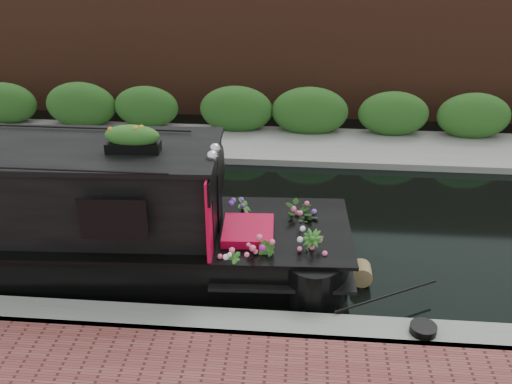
{
  "coord_description": "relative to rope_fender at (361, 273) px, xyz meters",
  "views": [
    {
      "loc": [
        2.04,
        -10.06,
        5.89
      ],
      "look_at": [
        1.22,
        -0.6,
        1.08
      ],
      "focal_mm": 40.0,
      "sensor_mm": 36.0,
      "label": 1
    }
  ],
  "objects": [
    {
      "name": "far_hedge",
      "position": [
        -3.15,
        6.87,
        -0.18
      ],
      "size": [
        40.0,
        1.1,
        2.8
      ],
      "primitive_type": "cube",
      "color": "#26561C",
      "rests_on": "ground"
    },
    {
      "name": "ground",
      "position": [
        -3.15,
        1.77,
        -0.18
      ],
      "size": [
        80.0,
        80.0,
        0.0
      ],
      "primitive_type": "plane",
      "color": "black",
      "rests_on": "ground"
    },
    {
      "name": "near_bank_coping",
      "position": [
        -3.15,
        -1.53,
        -0.18
      ],
      "size": [
        40.0,
        0.6,
        0.5
      ],
      "primitive_type": "cube",
      "color": "gray",
      "rests_on": "ground"
    },
    {
      "name": "far_brick_wall",
      "position": [
        -3.15,
        8.97,
        -0.18
      ],
      "size": [
        40.0,
        1.0,
        8.0
      ],
      "primitive_type": "cube",
      "color": "#512B1B",
      "rests_on": "ground"
    },
    {
      "name": "rope_fender",
      "position": [
        0.0,
        0.0,
        0.0
      ],
      "size": [
        0.37,
        0.37,
        0.37
      ],
      "primitive_type": "cylinder",
      "rotation": [
        1.57,
        0.0,
        0.0
      ],
      "color": "olive",
      "rests_on": "ground"
    },
    {
      "name": "far_bank_path",
      "position": [
        -3.15,
        5.97,
        -0.18
      ],
      "size": [
        40.0,
        2.4,
        0.34
      ],
      "primitive_type": "cube",
      "color": "gray",
      "rests_on": "ground"
    },
    {
      "name": "coiled_mooring_rope",
      "position": [
        0.78,
        -1.54,
        0.13
      ],
      "size": [
        0.4,
        0.4,
        0.12
      ],
      "primitive_type": "cylinder",
      "color": "black",
      "rests_on": "near_bank_coping"
    }
  ]
}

